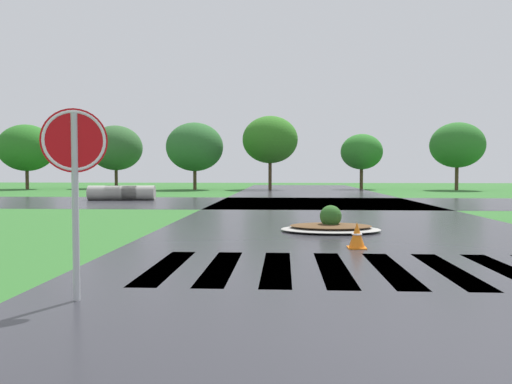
# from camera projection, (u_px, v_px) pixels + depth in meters

# --- Properties ---
(ground_plane) EXTENTS (120.00, 120.00, 0.10)m
(ground_plane) POSITION_uv_depth(u_px,v_px,m) (496.00, 373.00, 3.87)
(ground_plane) COLOR #2D6628
(asphalt_roadway) EXTENTS (10.03, 80.00, 0.01)m
(asphalt_roadway) POSITION_uv_depth(u_px,v_px,m) (343.00, 225.00, 13.84)
(asphalt_roadway) COLOR #2B2B30
(asphalt_roadway) RESTS_ON ground
(asphalt_cross_road) EXTENTS (90.00, 9.03, 0.01)m
(asphalt_cross_road) POSITION_uv_depth(u_px,v_px,m) (318.00, 203.00, 23.77)
(asphalt_cross_road) COLOR #2B2B30
(asphalt_cross_road) RESTS_ON ground
(crosswalk_stripes) EXTENTS (7.65, 2.89, 0.01)m
(crosswalk_stripes) POSITION_uv_depth(u_px,v_px,m) (390.00, 269.00, 7.69)
(crosswalk_stripes) COLOR white
(crosswalk_stripes) RESTS_ON ground
(stop_sign) EXTENTS (0.71, 0.32, 2.30)m
(stop_sign) POSITION_uv_depth(u_px,v_px,m) (75.00, 159.00, 5.75)
(stop_sign) COLOR #B2B5BA
(stop_sign) RESTS_ON ground
(median_island) EXTENTS (2.55, 1.69, 0.68)m
(median_island) POSITION_uv_depth(u_px,v_px,m) (331.00, 226.00, 12.46)
(median_island) COLOR #9E9B93
(median_island) RESTS_ON ground
(drainage_pipe_stack) EXTENTS (3.56, 1.07, 0.78)m
(drainage_pipe_stack) POSITION_uv_depth(u_px,v_px,m) (122.00, 193.00, 25.91)
(drainage_pipe_stack) COLOR #9E9B93
(drainage_pipe_stack) RESTS_ON ground
(traffic_cone) EXTENTS (0.36, 0.36, 0.53)m
(traffic_cone) POSITION_uv_depth(u_px,v_px,m) (357.00, 236.00, 9.75)
(traffic_cone) COLOR orange
(traffic_cone) RESTS_ON ground
(background_treeline) EXTENTS (40.49, 7.69, 6.18)m
(background_treeline) POSITION_uv_depth(u_px,v_px,m) (212.00, 146.00, 41.31)
(background_treeline) COLOR #4C3823
(background_treeline) RESTS_ON ground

